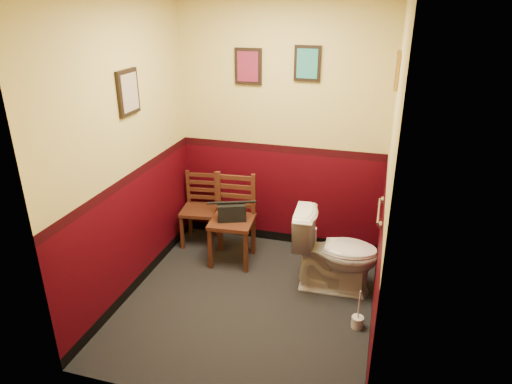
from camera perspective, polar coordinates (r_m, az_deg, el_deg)
floor at (r=4.33m, az=-0.94°, el=-13.54°), size 2.20×2.40×0.00m
wall_back at (r=4.80m, az=3.17°, el=8.15°), size 2.20×0.00×2.70m
wall_front at (r=2.66m, az=-8.70°, el=-4.85°), size 2.20×0.00×2.70m
wall_left at (r=4.13m, az=-15.88°, el=4.82°), size 0.00×2.40×2.70m
wall_right at (r=3.54m, az=16.20°, el=1.75°), size 0.00×2.40×2.70m
grab_bar at (r=3.93m, az=15.19°, el=-2.37°), size 0.05×0.56×0.06m
framed_print_back_a at (r=4.75m, az=-0.99°, el=15.42°), size 0.28×0.04×0.36m
framed_print_back_b at (r=4.60m, az=6.44°, el=15.67°), size 0.26×0.04×0.34m
framed_print_left at (r=4.08m, az=-15.67°, el=11.91°), size 0.04×0.30×0.38m
framed_print_right at (r=3.96m, az=17.21°, el=14.35°), size 0.04×0.34×0.28m
toilet at (r=4.37m, az=9.91°, el=-7.43°), size 0.82×0.49×0.79m
toilet_brush at (r=4.11m, az=12.56°, el=-15.49°), size 0.10×0.10×0.37m
chair_left at (r=5.15m, az=-7.00°, el=-2.10°), size 0.43×0.43×0.81m
chair_right at (r=4.74m, az=-2.90°, el=-3.47°), size 0.47×0.47×0.93m
handbag at (r=4.66m, az=-3.05°, el=-2.48°), size 0.32×0.24×0.21m
tp_stack at (r=5.04m, az=6.90°, el=-6.23°), size 0.24×0.15×0.32m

